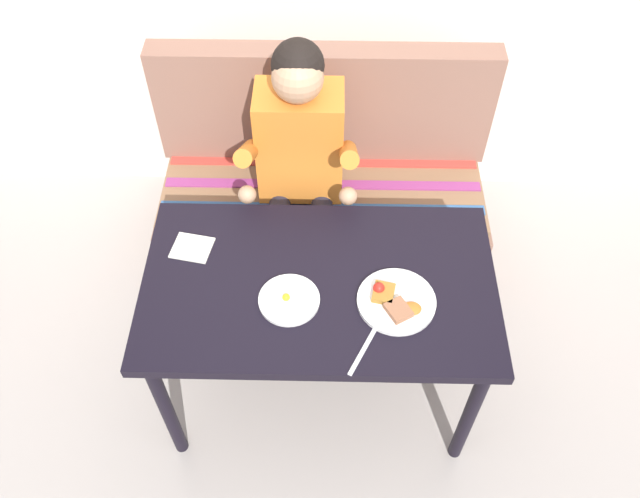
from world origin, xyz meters
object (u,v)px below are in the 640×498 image
Objects in this scene: table at (319,296)px; couch at (323,198)px; napkin at (192,248)px; plate_breakfast at (395,301)px; knife at (364,350)px; person at (299,158)px; plate_eggs at (289,300)px.

couch is (0.00, 0.76, -0.32)m from table.
napkin is (-0.45, -0.63, 0.40)m from couch.
plate_breakfast is 0.73m from napkin.
knife is (0.14, -1.02, 0.40)m from couch.
couch reaches higher than plate_breakfast.
plate_breakfast is at bearing -17.28° from napkin.
plate_breakfast is (0.25, -0.08, 0.09)m from table.
person is 6.06× the size of knife.
plate_breakfast is (0.34, -0.67, 0.00)m from person.
person is 8.99× the size of napkin.
plate_breakfast is at bearing -73.42° from couch.
couch is at bearing 106.58° from plate_breakfast.
person is at bearing -117.16° from couch.
couch reaches higher than plate_eggs.
napkin is at bearing 173.09° from knife.
napkin is (-0.70, 0.22, -0.01)m from plate_breakfast.
table is 0.60m from person.
table is 0.28m from plate_breakfast.
plate_eggs is 1.02× the size of knife.
plate_eggs is at bearing -31.64° from napkin.
plate_breakfast reaches higher than table.
knife is (0.24, -0.18, -0.01)m from plate_eggs.
plate_breakfast is at bearing 85.71° from knife.
couch reaches higher than knife.
knife is at bearing -36.60° from plate_eggs.
table is at bearing 162.01° from plate_breakfast.
couch is 7.20× the size of knife.
plate_breakfast reaches higher than knife.
plate_breakfast is 0.21m from knife.
plate_eggs is at bearing -140.33° from table.
napkin is 0.71m from knife.
couch reaches higher than table.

